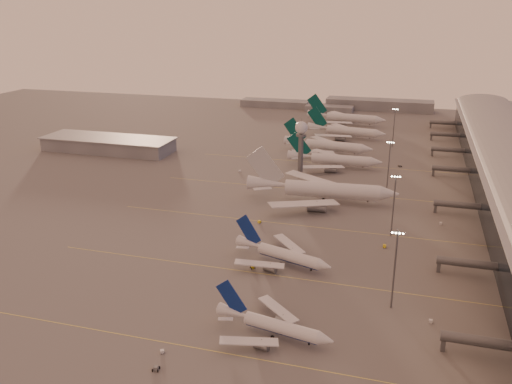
# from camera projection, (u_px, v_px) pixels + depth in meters

# --- Properties ---
(ground) EXTENTS (700.00, 700.00, 0.00)m
(ground) POSITION_uv_depth(u_px,v_px,m) (209.00, 281.00, 176.35)
(ground) COLOR #5F5C5C
(ground) RESTS_ON ground
(taxiway_markings) EXTENTS (180.00, 185.25, 0.02)m
(taxiway_markings) POSITION_uv_depth(u_px,v_px,m) (328.00, 227.00, 219.16)
(taxiway_markings) COLOR #E2D04F
(taxiway_markings) RESTS_ON ground
(hangar) EXTENTS (82.00, 27.00, 8.50)m
(hangar) POSITION_uv_depth(u_px,v_px,m) (108.00, 144.00, 333.96)
(hangar) COLOR slate
(hangar) RESTS_ON ground
(radar_tower) EXTENTS (6.40, 6.40, 31.10)m
(radar_tower) POSITION_uv_depth(u_px,v_px,m) (301.00, 138.00, 277.09)
(radar_tower) COLOR #55575C
(radar_tower) RESTS_ON ground
(mast_a) EXTENTS (3.60, 0.56, 25.00)m
(mast_a) POSITION_uv_depth(u_px,v_px,m) (395.00, 266.00, 156.42)
(mast_a) COLOR #55575C
(mast_a) RESTS_ON ground
(mast_b) EXTENTS (3.60, 0.56, 25.00)m
(mast_b) POSITION_uv_depth(u_px,v_px,m) (394.00, 202.00, 207.13)
(mast_b) COLOR #55575C
(mast_b) RESTS_ON ground
(mast_c) EXTENTS (3.60, 0.56, 25.00)m
(mast_c) POSITION_uv_depth(u_px,v_px,m) (389.00, 164.00, 258.37)
(mast_c) COLOR #55575C
(mast_c) RESTS_ON ground
(mast_d) EXTENTS (3.60, 0.56, 25.00)m
(mast_d) POSITION_uv_depth(u_px,v_px,m) (394.00, 126.00, 340.57)
(mast_d) COLOR #55575C
(mast_d) RESTS_ON ground
(distant_horizon) EXTENTS (165.00, 37.50, 9.00)m
(distant_horizon) POSITION_uv_depth(u_px,v_px,m) (347.00, 105.00, 469.41)
(distant_horizon) COLOR slate
(distant_horizon) RESTS_ON ground
(narrowbody_near) EXTENTS (34.72, 27.46, 13.68)m
(narrowbody_near) POSITION_uv_depth(u_px,v_px,m) (273.00, 327.00, 146.18)
(narrowbody_near) COLOR silver
(narrowbody_near) RESTS_ON ground
(narrowbody_mid) EXTENTS (37.14, 29.16, 14.99)m
(narrowbody_mid) POSITION_uv_depth(u_px,v_px,m) (282.00, 256.00, 187.38)
(narrowbody_mid) COLOR silver
(narrowbody_mid) RESTS_ON ground
(widebody_white) EXTENTS (69.96, 55.91, 24.59)m
(widebody_white) POSITION_uv_depth(u_px,v_px,m) (322.00, 193.00, 247.02)
(widebody_white) COLOR silver
(widebody_white) RESTS_ON ground
(greentail_a) EXTENTS (53.26, 43.03, 19.35)m
(greentail_a) POSITION_uv_depth(u_px,v_px,m) (334.00, 161.00, 299.93)
(greentail_a) COLOR silver
(greentail_a) RESTS_ON ground
(greentail_b) EXTENTS (56.06, 45.03, 20.40)m
(greentail_b) POSITION_uv_depth(u_px,v_px,m) (328.00, 148.00, 328.78)
(greentail_b) COLOR silver
(greentail_b) RESTS_ON ground
(greentail_c) EXTENTS (54.95, 44.06, 20.06)m
(greentail_c) POSITION_uv_depth(u_px,v_px,m) (346.00, 133.00, 367.70)
(greentail_c) COLOR silver
(greentail_c) RESTS_ON ground
(greentail_d) EXTENTS (60.67, 48.76, 22.06)m
(greentail_d) POSITION_uv_depth(u_px,v_px,m) (346.00, 120.00, 408.50)
(greentail_d) COLOR silver
(greentail_d) RESTS_ON ground
(gsv_truck_a) EXTENTS (5.21, 4.20, 2.03)m
(gsv_truck_a) POSITION_uv_depth(u_px,v_px,m) (164.00, 350.00, 139.45)
(gsv_truck_a) COLOR silver
(gsv_truck_a) RESTS_ON ground
(gsv_tug_near) EXTENTS (2.73, 4.02, 1.07)m
(gsv_tug_near) POSITION_uv_depth(u_px,v_px,m) (156.00, 369.00, 132.98)
(gsv_tug_near) COLOR #5D5F62
(gsv_tug_near) RESTS_ON ground
(gsv_catering_a) EXTENTS (4.93, 2.44, 4.00)m
(gsv_catering_a) POSITION_uv_depth(u_px,v_px,m) (432.00, 317.00, 152.41)
(gsv_catering_a) COLOR silver
(gsv_catering_a) RESTS_ON ground
(gsv_tug_mid) EXTENTS (3.63, 3.77, 0.94)m
(gsv_tug_mid) POSITION_uv_depth(u_px,v_px,m) (253.00, 267.00, 184.71)
(gsv_tug_mid) COLOR yellow
(gsv_tug_mid) RESTS_ON ground
(gsv_truck_b) EXTENTS (6.06, 2.52, 2.40)m
(gsv_truck_b) POSITION_uv_depth(u_px,v_px,m) (386.00, 245.00, 200.37)
(gsv_truck_b) COLOR yellow
(gsv_truck_b) RESTS_ON ground
(gsv_truck_c) EXTENTS (4.63, 5.88, 2.28)m
(gsv_truck_c) POSITION_uv_depth(u_px,v_px,m) (260.00, 220.00, 223.54)
(gsv_truck_c) COLOR yellow
(gsv_truck_c) RESTS_ON ground
(gsv_catering_b) EXTENTS (5.23, 2.78, 4.14)m
(gsv_catering_b) POSITION_uv_depth(u_px,v_px,m) (442.00, 220.00, 221.24)
(gsv_catering_b) COLOR silver
(gsv_catering_b) RESTS_ON ground
(gsv_tug_far) EXTENTS (3.25, 4.07, 1.01)m
(gsv_tug_far) POSITION_uv_depth(u_px,v_px,m) (314.00, 184.00, 270.93)
(gsv_tug_far) COLOR silver
(gsv_tug_far) RESTS_ON ground
(gsv_truck_d) EXTENTS (4.02, 6.36, 2.42)m
(gsv_truck_d) POSITION_uv_depth(u_px,v_px,m) (240.00, 170.00, 292.16)
(gsv_truck_d) COLOR silver
(gsv_truck_d) RESTS_ON ground
(gsv_tug_hangar) EXTENTS (4.18, 3.69, 1.02)m
(gsv_tug_hangar) POSITION_uv_depth(u_px,v_px,m) (400.00, 166.00, 301.70)
(gsv_tug_hangar) COLOR #5D5F62
(gsv_tug_hangar) RESTS_ON ground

